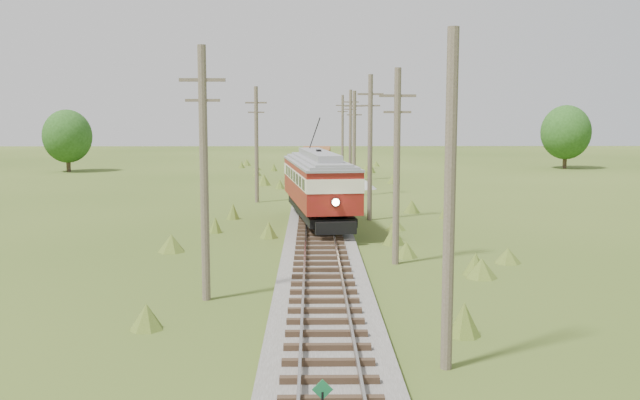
{
  "coord_description": "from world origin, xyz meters",
  "views": [
    {
      "loc": [
        -0.43,
        -12.97,
        6.68
      ],
      "look_at": [
        0.0,
        22.17,
        2.36
      ],
      "focal_mm": 40.0,
      "sensor_mm": 36.0,
      "label": 1
    }
  ],
  "objects_px": {
    "gondola": "(316,161)",
    "gravel_pile": "(356,181)",
    "streetcar": "(319,181)",
    "switch_marker": "(322,399)"
  },
  "relations": [
    {
      "from": "switch_marker",
      "to": "gondola",
      "type": "relative_size",
      "value": 0.13
    },
    {
      "from": "gravel_pile",
      "to": "streetcar",
      "type": "bearing_deg",
      "value": -99.39
    },
    {
      "from": "switch_marker",
      "to": "gravel_pile",
      "type": "bearing_deg",
      "value": 85.56
    },
    {
      "from": "switch_marker",
      "to": "gondola",
      "type": "distance_m",
      "value": 53.63
    },
    {
      "from": "gondola",
      "to": "gravel_pile",
      "type": "distance_m",
      "value": 6.19
    },
    {
      "from": "switch_marker",
      "to": "gondola",
      "type": "height_order",
      "value": "gondola"
    },
    {
      "from": "streetcar",
      "to": "gondola",
      "type": "bearing_deg",
      "value": 82.83
    },
    {
      "from": "gondola",
      "to": "gravel_pile",
      "type": "xyz_separation_m",
      "value": [
        3.58,
        -4.84,
        -1.42
      ]
    },
    {
      "from": "gondola",
      "to": "gravel_pile",
      "type": "relative_size",
      "value": 2.14
    },
    {
      "from": "streetcar",
      "to": "switch_marker",
      "type": "bearing_deg",
      "value": -97.6
    }
  ]
}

